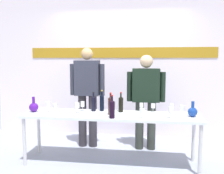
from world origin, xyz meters
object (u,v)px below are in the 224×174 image
Objects in this scene: wine_glass_left_3 at (83,104)px; wine_glass_right_3 at (141,105)px; display_table at (111,118)px; wine_glass_right_4 at (182,108)px; wine_glass_right_1 at (153,106)px; wine_glass_left_2 at (48,105)px; presenter_right at (146,96)px; wine_glass_right_5 at (172,107)px; presenter_left at (87,91)px; wine_glass_right_0 at (171,110)px; wine_bottle_4 at (102,102)px; decanter_blue_right at (193,112)px; wine_bottle_3 at (121,104)px; wine_bottle_0 at (111,105)px; wine_bottle_1 at (94,103)px; decanter_blue_left at (34,107)px; wine_bottle_2 at (112,108)px; wine_glass_left_1 at (55,107)px; wine_glass_left_0 at (77,106)px; wine_glass_right_2 at (142,111)px.

wine_glass_right_3 is (0.89, 0.09, -0.01)m from wine_glass_left_3.
display_table is 17.41× the size of wine_glass_right_4.
wine_glass_left_2 is at bearing -170.39° from wine_glass_right_1.
wine_glass_right_5 is (0.37, -0.56, -0.08)m from presenter_right.
presenter_left is 1.56m from wine_glass_right_0.
wine_bottle_4 is at bearing -177.12° from wine_glass_right_1.
wine_bottle_4 is at bearing 172.03° from wine_glass_right_4.
display_table is at bearing 179.59° from decanter_blue_right.
wine_bottle_3 reaches higher than decanter_blue_right.
wine_bottle_0 is 0.36m from wine_bottle_1.
wine_glass_left_3 is at bearing 162.01° from display_table.
decanter_blue_right is 0.14× the size of presenter_right.
wine_glass_right_5 is at bearing -21.98° from presenter_left.
decanter_blue_right is at bearing 0.42° from wine_glass_left_2.
decanter_blue_left is 0.24m from wine_glass_left_2.
presenter_left reaches higher than wine_bottle_0.
decanter_blue_left is at bearing -172.12° from wine_glass_right_1.
presenter_right is at bearing 129.17° from wine_glass_right_4.
decanter_blue_right is at bearing -9.59° from wine_bottle_3.
display_table is at bearing 1.43° from wine_glass_left_2.
wine_glass_right_1 is (0.78, 0.04, -0.05)m from wine_bottle_4.
wine_glass_left_3 is 0.93× the size of wine_glass_right_0.
wine_glass_left_2 reaches higher than wine_glass_right_0.
wine_bottle_2 is 0.84m from wine_glass_left_1.
presenter_left is 10.41× the size of wine_glass_left_2.
wine_glass_right_0 is (1.00, -0.34, -0.03)m from wine_bottle_4.
decanter_blue_left is at bearing -178.86° from wine_glass_right_4.
wine_glass_left_1 is at bearing -153.11° from wine_glass_left_0.
wine_bottle_2 is at bearing -37.20° from wine_glass_left_3.
presenter_right is at bearing 112.66° from wine_glass_right_0.
wine_glass_left_2 is at bearing -178.57° from display_table.
wine_bottle_4 reaches higher than display_table.
wine_glass_left_3 is (-0.59, -0.02, -0.02)m from wine_bottle_3.
wine_glass_left_0 is (-0.33, -0.20, -0.03)m from wine_bottle_4.
wine_glass_right_3 is at bearing 163.46° from wine_glass_right_5.
display_table is 1.02m from wine_glass_right_4.
display_table is 19.20× the size of wine_glass_right_3.
wine_glass_right_5 is at bearing 22.65° from wine_bottle_2.
wine_glass_left_2 is 1.20× the size of wine_glass_right_2.
display_table is 0.52m from wine_glass_left_0.
wine_glass_right_0 reaches higher than wine_glass_left_0.
presenter_right reaches higher than wine_bottle_3.
wine_glass_right_1 is at bearing 21.26° from display_table.
wine_glass_right_0 is at bearing -5.87° from wine_glass_left_0.
presenter_left reaches higher than decanter_blue_left.
wine_bottle_3 is at bearing 131.62° from wine_glass_right_2.
wine_glass_left_1 is 1.26× the size of wine_glass_right_1.
wine_bottle_4 is 2.06× the size of wine_glass_left_0.
presenter_left reaches higher than wine_glass_right_3.
wine_bottle_0 is at bearing 172.90° from wine_glass_right_0.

